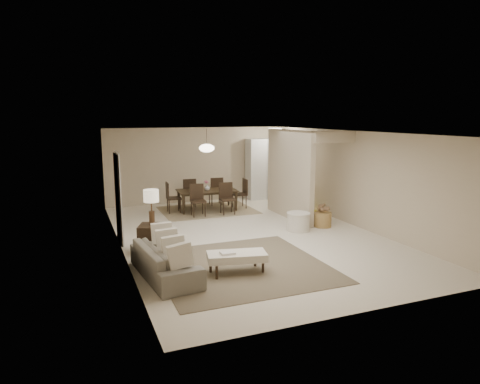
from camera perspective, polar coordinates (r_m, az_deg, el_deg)
name	(u,v)px	position (r m, az deg, el deg)	size (l,w,h in m)	color
floor	(248,235)	(10.54, 1.01, -5.75)	(9.00, 9.00, 0.00)	beige
ceiling	(248,132)	(10.14, 1.06, 7.96)	(9.00, 9.00, 0.00)	white
back_wall	(196,165)	(14.49, -5.87, 3.61)	(6.00, 6.00, 0.00)	#C4B194
left_wall	(119,193)	(9.54, -15.84, -0.12)	(9.00, 9.00, 0.00)	#C4B194
right_wall	(352,178)	(11.75, 14.67, 1.81)	(9.00, 9.00, 0.00)	#C4B194
partition	(289,174)	(12.15, 6.60, 2.35)	(0.15, 2.50, 2.50)	#C4B194
doorway	(118,198)	(10.17, -15.97, -0.83)	(0.04, 0.90, 2.04)	black
pantry_cabinet	(264,169)	(15.00, 3.19, 3.10)	(1.20, 0.55, 2.10)	silver
flush_light	(275,129)	(14.01, 4.71, 8.37)	(0.44, 0.44, 0.05)	white
living_rug	(241,266)	(8.43, 0.10, -9.82)	(3.20, 3.20, 0.01)	brown
sofa	(165,261)	(7.94, -9.96, -9.10)	(0.78, 1.99, 0.58)	slate
ottoman_bench	(237,257)	(8.00, -0.43, -8.63)	(1.17, 0.71, 0.39)	white
side_table	(153,239)	(9.36, -11.57, -6.10)	(0.55, 0.55, 0.60)	black
table_lamp	(151,199)	(9.16, -11.76, -0.91)	(0.32, 0.32, 0.76)	#4A331F
round_pouf	(298,222)	(10.97, 7.77, -3.95)	(0.59, 0.59, 0.46)	white
wicker_basket	(323,220)	(11.47, 10.97, -3.63)	(0.45, 0.45, 0.38)	olive
dining_rug	(208,210)	(13.26, -4.35, -2.42)	(2.80, 2.10, 0.01)	#7F6E4E
dining_table	(207,200)	(13.20, -4.37, -1.11)	(1.80, 1.00, 0.63)	black
dining_chairs	(207,196)	(13.17, -4.38, -0.47)	(2.51, 1.87, 0.93)	black
vase	(207,187)	(13.13, -4.39, 0.61)	(0.16, 0.16, 0.17)	silver
yellow_mat	(306,211)	(13.24, 8.85, -2.54)	(0.87, 0.53, 0.01)	yellow
pendant_light	(207,148)	(12.98, -4.46, 5.86)	(0.46, 0.46, 0.71)	#4A331F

